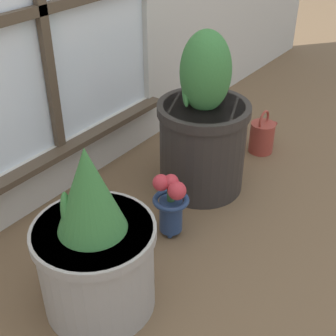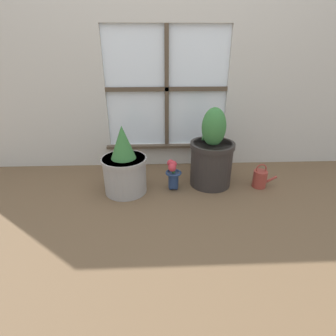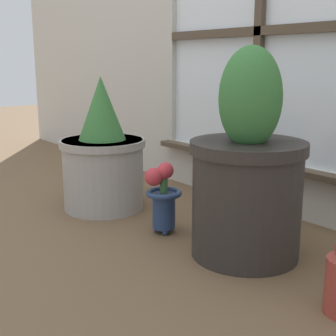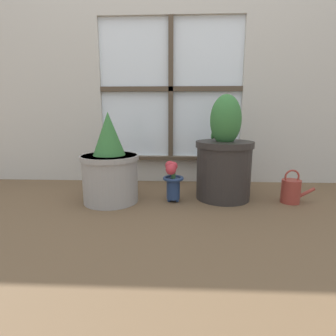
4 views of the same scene
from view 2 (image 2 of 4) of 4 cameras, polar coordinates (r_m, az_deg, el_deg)
name	(u,v)px [view 2 (image 2 of 4)]	position (r m, az deg, el deg)	size (l,w,h in m)	color
ground_plane	(170,199)	(2.02, 0.47, -6.71)	(10.00, 10.00, 0.00)	brown
wall_with_window	(166,16)	(2.40, -0.33, 30.22)	(4.40, 0.10, 2.50)	beige
potted_plant_left	(124,167)	(2.05, -9.46, 0.24)	(0.35, 0.35, 0.54)	#9E9993
potted_plant_right	(212,155)	(2.15, 9.50, 2.73)	(0.36, 0.36, 0.65)	#2D2826
flower_vase	(173,174)	(2.09, 1.09, -1.27)	(0.13, 0.13, 0.25)	navy
watering_can	(260,178)	(2.28, 19.39, -2.16)	(0.20, 0.11, 0.21)	#99382D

